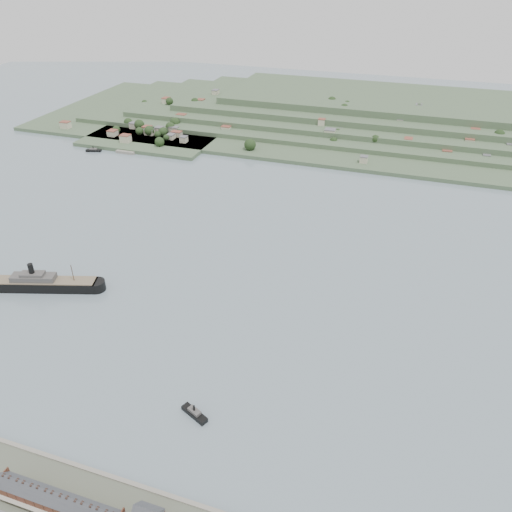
% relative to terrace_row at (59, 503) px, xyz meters
% --- Properties ---
extents(ground, '(1400.00, 1400.00, 0.00)m').
position_rel_terrace_row_xyz_m(ground, '(10.00, 168.02, -6.84)').
color(ground, slate).
rests_on(ground, ground).
extents(terrace_row, '(55.60, 9.80, 11.07)m').
position_rel_terrace_row_xyz_m(terrace_row, '(0.00, 0.00, 0.00)').
color(terrace_row, '#4F2D1C').
rests_on(terrace_row, ground).
extents(far_peninsula, '(760.00, 309.00, 30.00)m').
position_rel_terrace_row_xyz_m(far_peninsula, '(37.91, 561.12, 5.04)').
color(far_peninsula, '#3D5438').
rests_on(far_peninsula, ground).
extents(steamship, '(95.39, 38.45, 23.49)m').
position_rel_terrace_row_xyz_m(steamship, '(-119.00, 124.50, -2.50)').
color(steamship, black).
rests_on(steamship, ground).
extents(tugboat, '(15.61, 10.03, 6.88)m').
position_rel_terrace_row_xyz_m(tugboat, '(30.19, 62.02, -5.16)').
color(tugboat, black).
rests_on(tugboat, ground).
extents(ferry_west, '(17.63, 9.20, 6.37)m').
position_rel_terrace_row_xyz_m(ferry_west, '(-232.18, 365.53, -5.31)').
color(ferry_west, black).
rests_on(ferry_west, ground).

